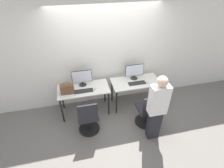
# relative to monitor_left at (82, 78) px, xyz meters

# --- Properties ---
(ground_plane) EXTENTS (20.00, 20.00, 0.00)m
(ground_plane) POSITION_rel_monitor_left_xyz_m (0.66, -0.45, -0.94)
(ground_plane) COLOR slate
(wall_back) EXTENTS (12.00, 0.05, 2.80)m
(wall_back) POSITION_rel_monitor_left_xyz_m (0.66, 0.27, 0.46)
(wall_back) COLOR silver
(wall_back) RESTS_ON ground_plane
(desk_left) EXTENTS (1.21, 0.60, 0.73)m
(desk_left) POSITION_rel_monitor_left_xyz_m (0.00, -0.15, -0.30)
(desk_left) COLOR silver
(desk_left) RESTS_ON ground_plane
(monitor_left) EXTENTS (0.48, 0.18, 0.40)m
(monitor_left) POSITION_rel_monitor_left_xyz_m (0.00, 0.00, 0.00)
(monitor_left) COLOR #2D2D2D
(monitor_left) RESTS_ON desk_left
(keyboard_left) EXTENTS (0.43, 0.14, 0.02)m
(keyboard_left) POSITION_rel_monitor_left_xyz_m (0.00, -0.26, -0.20)
(keyboard_left) COLOR #262628
(keyboard_left) RESTS_ON desk_left
(mouse_left) EXTENTS (0.06, 0.09, 0.03)m
(mouse_left) POSITION_rel_monitor_left_xyz_m (0.27, -0.25, -0.20)
(mouse_left) COLOR silver
(mouse_left) RESTS_ON desk_left
(office_chair_left) EXTENTS (0.48, 0.48, 0.92)m
(office_chair_left) POSITION_rel_monitor_left_xyz_m (0.01, -0.83, -0.56)
(office_chair_left) COLOR black
(office_chair_left) RESTS_ON ground_plane
(desk_right) EXTENTS (1.21, 0.60, 0.73)m
(desk_right) POSITION_rel_monitor_left_xyz_m (1.31, -0.15, -0.30)
(desk_right) COLOR silver
(desk_right) RESTS_ON ground_plane
(monitor_right) EXTENTS (0.48, 0.18, 0.40)m
(monitor_right) POSITION_rel_monitor_left_xyz_m (1.31, -0.01, 0.00)
(monitor_right) COLOR #2D2D2D
(monitor_right) RESTS_ON desk_right
(keyboard_right) EXTENTS (0.43, 0.14, 0.02)m
(keyboard_right) POSITION_rel_monitor_left_xyz_m (1.31, -0.24, -0.20)
(keyboard_right) COLOR #262628
(keyboard_right) RESTS_ON desk_right
(mouse_right) EXTENTS (0.06, 0.09, 0.03)m
(mouse_right) POSITION_rel_monitor_left_xyz_m (1.58, -0.26, -0.20)
(mouse_right) COLOR silver
(mouse_right) RESTS_ON desk_right
(office_chair_right) EXTENTS (0.48, 0.48, 0.92)m
(office_chair_right) POSITION_rel_monitor_left_xyz_m (1.35, -0.91, -0.56)
(office_chair_right) COLOR black
(office_chair_right) RESTS_ON ground_plane
(person_right) EXTENTS (0.36, 0.21, 1.58)m
(person_right) POSITION_rel_monitor_left_xyz_m (1.35, -1.28, -0.08)
(person_right) COLOR #232328
(person_right) RESTS_ON ground_plane
(handbag) EXTENTS (0.30, 0.18, 0.25)m
(handbag) POSITION_rel_monitor_left_xyz_m (-0.36, -0.24, -0.10)
(handbag) COLOR brown
(handbag) RESTS_ON desk_left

